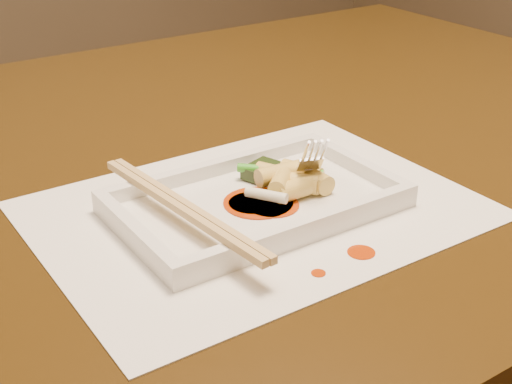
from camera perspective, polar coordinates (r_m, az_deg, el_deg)
table at (r=0.86m, az=-4.58°, el=-2.41°), size 1.40×0.90×0.75m
placemat at (r=0.67m, az=0.00°, el=-1.43°), size 0.40×0.30×0.00m
sauce_splatter_a at (r=0.61m, az=8.42°, el=-4.79°), size 0.02×0.02×0.00m
sauce_splatter_b at (r=0.58m, az=5.02°, el=-6.48°), size 0.01×0.01×0.00m
plate_base at (r=0.67m, az=0.00°, el=-1.07°), size 0.26×0.16×0.01m
plate_rim_far at (r=0.72m, az=-3.28°, el=1.97°), size 0.26×0.01×0.01m
plate_rim_near at (r=0.61m, az=3.87°, el=-2.82°), size 0.26×0.01×0.01m
plate_rim_left at (r=0.61m, az=-9.68°, el=-3.14°), size 0.01×0.14×0.01m
plate_rim_right at (r=0.73m, az=8.06°, el=2.20°), size 0.01×0.14×0.01m
veg_piece at (r=0.71m, az=0.54°, el=1.72°), size 0.05×0.04×0.01m
scallion_white at (r=0.65m, az=0.83°, el=-0.26°), size 0.03×0.04×0.01m
scallion_green at (r=0.70m, az=1.95°, el=1.69°), size 0.07×0.07×0.01m
chopstick_a at (r=0.62m, az=-6.27°, el=-1.26°), size 0.03×0.24×0.01m
chopstick_b at (r=0.63m, az=-5.63°, el=-1.07°), size 0.03×0.24×0.01m
fork at (r=0.69m, az=4.02°, el=6.77°), size 0.09×0.10×0.14m
sauce_blob_0 at (r=0.66m, az=1.35°, el=-1.07°), size 0.05×0.05×0.00m
sauce_blob_1 at (r=0.66m, az=-0.26°, el=-0.90°), size 0.05×0.05×0.00m
sauce_blob_2 at (r=0.66m, az=0.18°, el=-0.86°), size 0.07×0.07×0.00m
rice_cake_0 at (r=0.69m, az=4.57°, el=1.11°), size 0.02×0.04×0.02m
rice_cake_1 at (r=0.67m, az=3.33°, el=0.29°), size 0.05×0.02×0.02m
rice_cake_2 at (r=0.69m, az=2.02°, el=1.51°), size 0.05×0.02×0.02m
rice_cake_3 at (r=0.68m, az=3.26°, el=0.77°), size 0.04×0.04×0.02m
rice_cake_4 at (r=0.69m, az=4.54°, el=1.17°), size 0.04×0.05×0.02m
rice_cake_5 at (r=0.67m, az=2.03°, el=1.02°), size 0.04×0.04×0.02m
rice_cake_6 at (r=0.70m, az=1.66°, el=1.45°), size 0.03×0.05×0.02m
rice_cake_7 at (r=0.70m, az=3.66°, el=1.60°), size 0.03×0.05×0.02m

